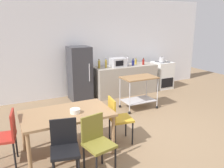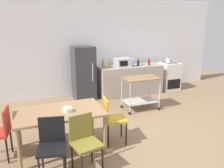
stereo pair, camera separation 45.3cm
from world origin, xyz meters
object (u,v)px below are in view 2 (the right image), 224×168
at_px(refrigerator, 84,73).
at_px(kettle, 169,60).
at_px(bottle_soda, 149,62).
at_px(bottle_soy_sauce, 141,62).
at_px(bottle_sesame_oil, 103,64).
at_px(chair_black, 52,144).
at_px(chair_olive, 85,140).
at_px(chair_mustard, 112,117).
at_px(chair_red, 0,130).
at_px(stove_oven, 169,76).
at_px(microwave, 123,62).
at_px(fruit_bowl, 67,110).
at_px(bottle_wine, 138,63).
at_px(kitchen_cart, 141,88).
at_px(dining_table, 60,115).
at_px(bottle_vinegar, 110,64).
at_px(bottle_sparkling_water, 133,62).

bearing_deg(refrigerator, kettle, -3.70).
distance_m(refrigerator, bottle_soda, 2.06).
bearing_deg(bottle_soy_sauce, bottle_sesame_oil, -178.44).
relative_size(chair_black, bottle_soy_sauce, 4.32).
xyz_separation_m(chair_olive, chair_mustard, (0.69, 0.64, 0.00)).
bearing_deg(chair_red, bottle_soy_sauce, 131.45).
bearing_deg(bottle_soy_sauce, stove_oven, -2.82).
height_order(microwave, fruit_bowl, microwave).
height_order(chair_olive, microwave, microwave).
distance_m(bottle_sesame_oil, bottle_soy_sauce, 1.29).
bearing_deg(kettle, fruit_bowl, -146.21).
distance_m(chair_black, kettle, 5.19).
bearing_deg(bottle_soda, bottle_wine, 175.93).
relative_size(chair_olive, fruit_bowl, 5.11).
relative_size(chair_olive, kitchen_cart, 0.98).
height_order(chair_black, fruit_bowl, chair_black).
distance_m(stove_oven, fruit_bowl, 4.71).
bearing_deg(dining_table, bottle_soy_sauce, 40.92).
distance_m(dining_table, refrigerator, 2.85).
xyz_separation_m(kitchen_cart, bottle_wine, (0.54, 1.19, 0.41)).
height_order(microwave, bottle_soda, microwave).
distance_m(stove_oven, refrigerator, 2.92).
relative_size(bottle_sesame_oil, kettle, 1.10).
relative_size(kitchen_cart, kettle, 3.80).
bearing_deg(kitchen_cart, refrigerator, 130.02).
bearing_deg(kitchen_cart, kettle, 35.72).
relative_size(bottle_vinegar, kettle, 1.14).
height_order(bottle_vinegar, bottle_soy_sauce, bottle_vinegar).
bearing_deg(bottle_soda, fruit_bowl, -140.44).
relative_size(bottle_sesame_oil, bottle_sparkling_water, 0.89).
relative_size(chair_red, kettle, 3.71).
bearing_deg(fruit_bowl, chair_black, -121.60).
bearing_deg(chair_red, refrigerator, 149.69).
xyz_separation_m(kitchen_cart, fruit_bowl, (-2.14, -1.35, 0.21)).
height_order(chair_black, bottle_soda, bottle_soda).
bearing_deg(chair_black, fruit_bowl, 70.45).
bearing_deg(kettle, bottle_sparkling_water, 176.19).
xyz_separation_m(refrigerator, microwave, (1.18, -0.12, 0.25)).
height_order(chair_red, chair_black, same).
height_order(chair_olive, refrigerator, refrigerator).
height_order(chair_black, microwave, microwave).
height_order(bottle_wine, bottle_soy_sauce, bottle_wine).
distance_m(stove_oven, bottle_sparkling_water, 1.49).
xyz_separation_m(bottle_soy_sauce, fruit_bowl, (-2.87, -2.68, -0.20)).
height_order(chair_red, chair_mustard, same).
distance_m(dining_table, kettle, 4.62).
height_order(chair_mustard, stove_oven, stove_oven).
xyz_separation_m(chair_red, bottle_sparkling_water, (3.61, 2.44, 0.51)).
relative_size(chair_red, kitchen_cart, 0.98).
distance_m(chair_mustard, refrigerator, 2.72).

